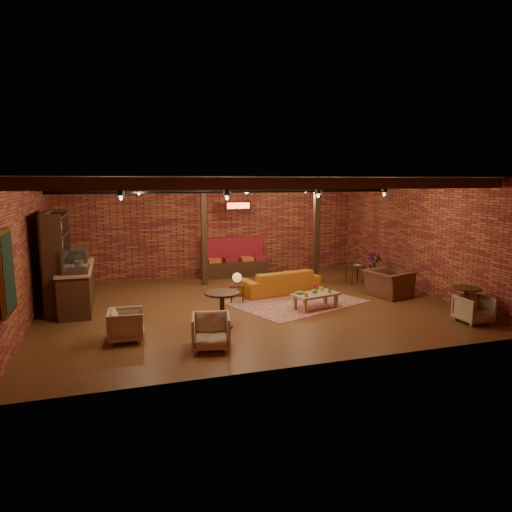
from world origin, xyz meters
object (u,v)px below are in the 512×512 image
object	(u,v)px
coffee_table	(315,295)
round_table_left	(222,304)
sofa	(279,282)
plant_tall	(375,239)
armchair_b	(211,330)
armchair_a	(126,323)
side_table_lamp	(237,280)
side_table_book	(355,267)
armchair_right	(388,279)
armchair_far	(474,308)
round_table_right	(466,298)

from	to	relation	value
coffee_table	round_table_left	xyz separation A→B (m)	(-2.51, -0.71, 0.18)
sofa	plant_tall	xyz separation A→B (m)	(3.20, 0.31, 1.05)
coffee_table	armchair_b	bearing A→B (deg)	-148.03
armchair_a	armchair_b	xyz separation A→B (m)	(1.51, -0.93, 0.02)
sofa	side_table_lamp	world-z (taller)	side_table_lamp
side_table_lamp	plant_tall	size ratio (longest dim) A/B	0.28
round_table_left	armchair_b	xyz separation A→B (m)	(-0.49, -1.16, -0.17)
side_table_book	armchair_right	bearing A→B (deg)	-88.48
plant_tall	armchair_far	bearing A→B (deg)	-90.00
round_table_left	armchair_right	size ratio (longest dim) A/B	0.71
sofa	coffee_table	world-z (taller)	sofa
armchair_a	armchair_far	xyz separation A→B (m)	(7.42, -1.11, -0.01)
armchair_right	sofa	bearing A→B (deg)	51.73
round_table_left	armchair_right	distance (m)	5.08
coffee_table	armchair_far	distance (m)	3.56
armchair_b	armchair_far	xyz separation A→B (m)	(5.91, -0.18, -0.03)
sofa	armchair_a	size ratio (longest dim) A/B	3.25
side_table_book	plant_tall	world-z (taller)	plant_tall
sofa	round_table_right	xyz separation A→B (m)	(3.17, -3.59, 0.17)
round_table_right	side_table_lamp	bearing A→B (deg)	146.53
armchair_a	armchair_right	distance (m)	7.08
round_table_right	armchair_a	bearing A→B (deg)	173.26
round_table_left	side_table_book	size ratio (longest dim) A/B	1.36
side_table_lamp	armchair_far	world-z (taller)	side_table_lamp
round_table_left	armchair_b	distance (m)	1.27
coffee_table	armchair_b	world-z (taller)	armchair_b
sofa	side_table_book	size ratio (longest dim) A/B	3.93
armchair_a	round_table_right	xyz separation A→B (m)	(7.40, -0.87, 0.16)
plant_tall	armchair_a	bearing A→B (deg)	-157.79
coffee_table	side_table_book	size ratio (longest dim) A/B	2.18
coffee_table	side_table_lamp	world-z (taller)	side_table_lamp
coffee_table	armchair_right	size ratio (longest dim) A/B	1.13
armchair_right	side_table_book	size ratio (longest dim) A/B	1.92
coffee_table	round_table_right	world-z (taller)	round_table_right
round_table_left	armchair_far	world-z (taller)	round_table_left
sofa	armchair_far	distance (m)	4.99
coffee_table	armchair_far	bearing A→B (deg)	-35.09
side_table_book	round_table_left	bearing A→B (deg)	-148.67
armchair_a	side_table_book	xyz separation A→B (m)	(6.88, 3.19, 0.16)
armchair_a	coffee_table	bearing A→B (deg)	-74.64
coffee_table	round_table_right	size ratio (longest dim) A/B	1.66
armchair_a	armchair_right	bearing A→B (deg)	-74.35
round_table_left	coffee_table	bearing A→B (deg)	15.87
side_table_lamp	side_table_book	xyz separation A→B (m)	(4.03, 1.05, -0.08)
armchair_right	side_table_book	distance (m)	1.72
round_table_left	round_table_right	xyz separation A→B (m)	(5.40, -1.10, -0.03)
armchair_right	round_table_right	size ratio (longest dim) A/B	1.46
armchair_a	armchair_right	size ratio (longest dim) A/B	0.63
armchair_b	side_table_book	bearing A→B (deg)	48.99
armchair_right	round_table_right	distance (m)	2.40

